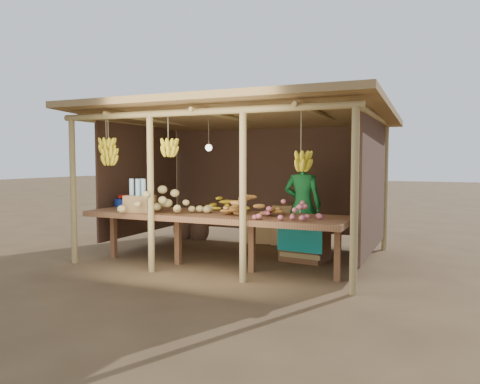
% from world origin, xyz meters
% --- Properties ---
extents(ground, '(60.00, 60.00, 0.00)m').
position_xyz_m(ground, '(0.00, 0.00, 0.00)').
color(ground, brown).
rests_on(ground, ground).
extents(stall_structure, '(4.70, 3.50, 2.43)m').
position_xyz_m(stall_structure, '(-0.00, -0.14, 1.91)').
color(stall_structure, tan).
rests_on(stall_structure, ground).
extents(counter, '(3.90, 1.05, 0.80)m').
position_xyz_m(counter, '(0.00, -0.95, 0.74)').
color(counter, brown).
rests_on(counter, ground).
extents(potato_heap, '(1.16, 0.71, 0.37)m').
position_xyz_m(potato_heap, '(-0.67, -1.24, 0.99)').
color(potato_heap, tan).
rests_on(potato_heap, counter).
extents(sweet_potato_heap, '(0.97, 0.70, 0.35)m').
position_xyz_m(sweet_potato_heap, '(0.59, -1.00, 0.98)').
color(sweet_potato_heap, '#A46A2A').
rests_on(sweet_potato_heap, counter).
extents(onion_heap, '(0.88, 0.69, 0.35)m').
position_xyz_m(onion_heap, '(1.20, -1.23, 0.98)').
color(onion_heap, '#B65861').
rests_on(onion_heap, counter).
extents(banana_pile, '(0.71, 0.55, 0.35)m').
position_xyz_m(banana_pile, '(-0.01, -0.64, 0.97)').
color(banana_pile, gold).
rests_on(banana_pile, counter).
extents(tomato_basin, '(0.36, 0.36, 0.19)m').
position_xyz_m(tomato_basin, '(-1.85, -0.58, 0.88)').
color(tomato_basin, navy).
rests_on(tomato_basin, counter).
extents(bottle_box, '(0.43, 0.36, 0.50)m').
position_xyz_m(bottle_box, '(-1.07, -1.24, 0.99)').
color(bottle_box, '#997144').
rests_on(bottle_box, counter).
extents(vendor, '(0.63, 0.43, 1.67)m').
position_xyz_m(vendor, '(0.94, 0.39, 0.84)').
color(vendor, '#19722E').
rests_on(vendor, ground).
extents(tarp_crate, '(0.80, 0.72, 0.87)m').
position_xyz_m(tarp_crate, '(1.07, 0.10, 0.36)').
color(tarp_crate, brown).
rests_on(tarp_crate, ground).
extents(carton_stack, '(1.02, 0.44, 0.73)m').
position_xyz_m(carton_stack, '(0.22, 1.20, 0.32)').
color(carton_stack, '#997144').
rests_on(carton_stack, ground).
extents(burlap_sacks, '(0.76, 0.40, 0.54)m').
position_xyz_m(burlap_sacks, '(-1.56, 1.13, 0.23)').
color(burlap_sacks, '#4C3123').
rests_on(burlap_sacks, ground).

